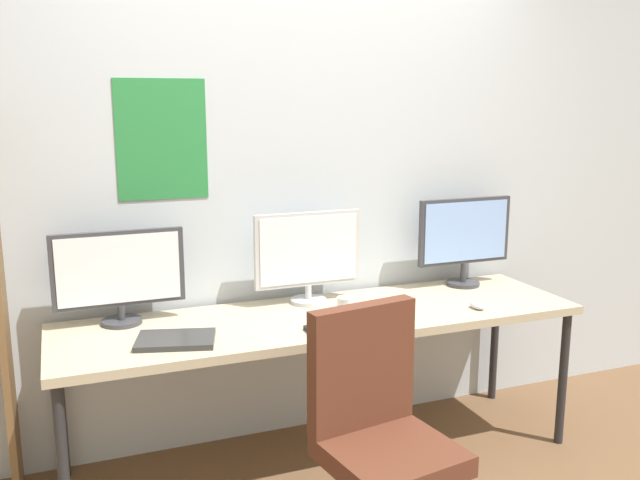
# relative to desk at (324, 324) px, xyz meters

# --- Properties ---
(wall_back) EXTENTS (4.88, 0.11, 2.60)m
(wall_back) POSITION_rel_desk_xyz_m (-0.00, 0.42, 0.61)
(wall_back) COLOR silver
(wall_back) RESTS_ON ground_plane
(desk) EXTENTS (2.48, 0.68, 0.74)m
(desk) POSITION_rel_desk_xyz_m (0.00, 0.00, 0.00)
(desk) COLOR tan
(desk) RESTS_ON ground_plane
(office_chair) EXTENTS (0.52, 0.52, 0.99)m
(office_chair) POSITION_rel_desk_xyz_m (-0.09, -0.79, -0.29)
(office_chair) COLOR #2D2D33
(office_chair) RESTS_ON ground_plane
(monitor_left) EXTENTS (0.58, 0.18, 0.43)m
(monitor_left) POSITION_rel_desk_xyz_m (-0.90, 0.21, 0.28)
(monitor_left) COLOR #38383D
(monitor_left) RESTS_ON desk
(monitor_center) EXTENTS (0.54, 0.18, 0.46)m
(monitor_center) POSITION_rel_desk_xyz_m (0.00, 0.21, 0.30)
(monitor_center) COLOR silver
(monitor_center) RESTS_ON desk
(monitor_right) EXTENTS (0.55, 0.18, 0.48)m
(monitor_right) POSITION_rel_desk_xyz_m (0.90, 0.21, 0.32)
(monitor_right) COLOR #38383D
(monitor_right) RESTS_ON desk
(keyboard_main) EXTENTS (0.33, 0.13, 0.02)m
(keyboard_main) POSITION_rel_desk_xyz_m (0.00, -0.23, 0.06)
(keyboard_main) COLOR black
(keyboard_main) RESTS_ON desk
(computer_mouse) EXTENTS (0.06, 0.10, 0.03)m
(computer_mouse) POSITION_rel_desk_xyz_m (0.73, -0.18, 0.06)
(computer_mouse) COLOR silver
(computer_mouse) RESTS_ON desk
(laptop_closed) EXTENTS (0.37, 0.30, 0.02)m
(laptop_closed) POSITION_rel_desk_xyz_m (-0.72, -0.13, 0.06)
(laptop_closed) COLOR #2D2D2D
(laptop_closed) RESTS_ON desk
(coffee_mug) EXTENTS (0.11, 0.08, 0.09)m
(coffee_mug) POSITION_rel_desk_xyz_m (0.09, -0.05, 0.09)
(coffee_mug) COLOR white
(coffee_mug) RESTS_ON desk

